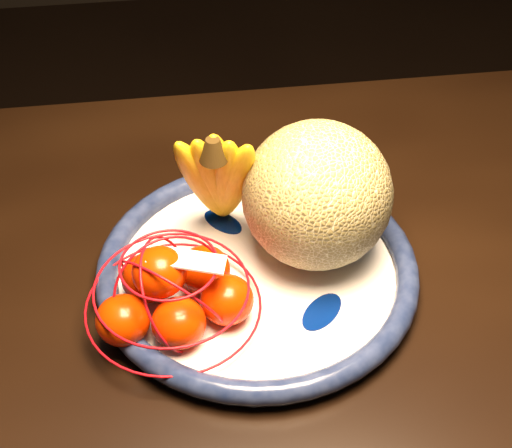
{
  "coord_description": "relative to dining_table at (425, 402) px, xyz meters",
  "views": [
    {
      "loc": [
        -0.16,
        -0.52,
        1.39
      ],
      "look_at": [
        -0.08,
        0.04,
        0.86
      ],
      "focal_mm": 55.0,
      "sensor_mm": 36.0,
      "label": 1
    }
  ],
  "objects": [
    {
      "name": "mandarin_bag",
      "position": [
        -0.25,
        0.07,
        0.13
      ],
      "size": [
        0.18,
        0.18,
        0.11
      ],
      "rotation": [
        0.0,
        0.0,
        -0.02
      ],
      "color": "red",
      "rests_on": "fruit_bowl"
    },
    {
      "name": "cantaloupe",
      "position": [
        -0.1,
        0.14,
        0.17
      ],
      "size": [
        0.15,
        0.15,
        0.15
      ],
      "primitive_type": "sphere",
      "color": "olive",
      "rests_on": "fruit_bowl"
    },
    {
      "name": "price_tag",
      "position": [
        -0.23,
        0.07,
        0.17
      ],
      "size": [
        0.08,
        0.04,
        0.01
      ],
      "primitive_type": "cube",
      "rotation": [
        -0.14,
        0.1,
        -0.25
      ],
      "color": "white",
      "rests_on": "mandarin_bag"
    },
    {
      "name": "fruit_bowl",
      "position": [
        -0.16,
        0.12,
        0.1
      ],
      "size": [
        0.33,
        0.33,
        0.03
      ],
      "rotation": [
        0.0,
        0.0,
        0.2
      ],
      "color": "white",
      "rests_on": "dining_table"
    },
    {
      "name": "dining_table",
      "position": [
        0.0,
        0.0,
        0.0
      ],
      "size": [
        1.58,
        0.95,
        0.79
      ],
      "rotation": [
        0.0,
        0.0,
        -0.0
      ],
      "color": "black",
      "rests_on": "ground"
    },
    {
      "name": "banana_bunch",
      "position": [
        -0.19,
        0.18,
        0.18
      ],
      "size": [
        0.11,
        0.1,
        0.16
      ],
      "rotation": [
        0.0,
        0.0,
        -0.2
      ],
      "color": "yellow",
      "rests_on": "fruit_bowl"
    }
  ]
}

